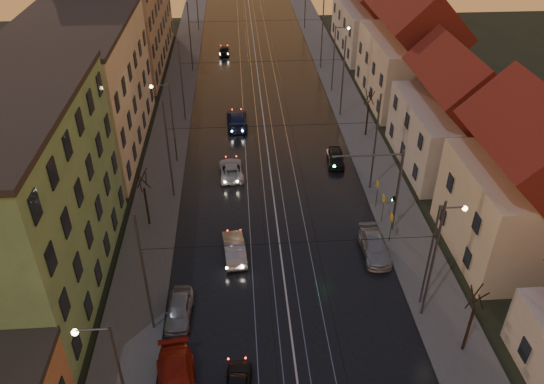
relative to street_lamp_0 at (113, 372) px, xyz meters
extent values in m
cube|color=black|center=(9.10, 38.00, -4.87)|extent=(16.00, 120.00, 0.04)
cube|color=#4C4C4C|center=(-0.90, 38.00, -4.81)|extent=(4.00, 120.00, 0.15)
cube|color=#4C4C4C|center=(19.10, 38.00, -4.81)|extent=(4.00, 120.00, 0.15)
cube|color=gray|center=(6.90, 38.00, -4.83)|extent=(0.06, 120.00, 0.03)
cube|color=gray|center=(8.33, 38.00, -4.83)|extent=(0.06, 120.00, 0.03)
cube|color=gray|center=(9.87, 38.00, -4.83)|extent=(0.06, 120.00, 0.03)
cube|color=gray|center=(11.30, 38.00, -4.83)|extent=(0.06, 120.00, 0.03)
cube|color=#5B8856|center=(-8.40, 12.00, 1.61)|extent=(10.00, 18.00, 13.00)
cube|color=beige|center=(-8.40, 32.00, 1.11)|extent=(10.00, 20.00, 12.00)
cube|color=tan|center=(-8.40, 56.00, 2.11)|extent=(10.00, 24.00, 14.00)
cube|color=beige|center=(26.10, 13.00, -1.39)|extent=(8.50, 10.00, 7.00)
pyramid|color=#5E1C15|center=(26.10, 13.00, 4.01)|extent=(8.67, 10.20, 3.80)
cube|color=#BAB4AC|center=(26.10, 26.00, -1.89)|extent=(9.00, 12.00, 6.00)
pyramid|color=#5E1C15|center=(26.10, 26.00, 2.71)|extent=(9.18, 12.24, 3.20)
cube|color=beige|center=(26.10, 41.00, -1.14)|extent=(9.00, 14.00, 7.50)
pyramid|color=#5E1C15|center=(26.10, 41.00, 4.61)|extent=(9.18, 14.28, 4.00)
cube|color=#BAB4AC|center=(26.10, 59.00, -1.64)|extent=(9.00, 16.00, 6.50)
cylinder|color=#595B60|center=(0.50, 7.00, -0.39)|extent=(0.16, 0.16, 9.00)
cylinder|color=#595B60|center=(17.70, 7.00, -0.39)|extent=(0.16, 0.16, 9.00)
cylinder|color=#595B60|center=(0.50, 22.00, -0.39)|extent=(0.16, 0.16, 9.00)
cylinder|color=#595B60|center=(17.70, 22.00, -0.39)|extent=(0.16, 0.16, 9.00)
cylinder|color=#595B60|center=(0.50, 37.00, -0.39)|extent=(0.16, 0.16, 9.00)
cylinder|color=#595B60|center=(17.70, 37.00, -0.39)|extent=(0.16, 0.16, 9.00)
cylinder|color=#595B60|center=(0.50, 52.00, -0.39)|extent=(0.16, 0.16, 9.00)
cylinder|color=#595B60|center=(17.70, 52.00, -0.39)|extent=(0.16, 0.16, 9.00)
cylinder|color=#595B60|center=(0.50, 70.00, -0.39)|extent=(0.16, 0.16, 9.00)
cylinder|color=#595B60|center=(17.70, 70.00, -0.39)|extent=(0.16, 0.16, 9.00)
cylinder|color=#595B60|center=(0.30, 0.00, -0.89)|extent=(0.14, 0.14, 8.00)
cylinder|color=#595B60|center=(-0.50, 0.00, 2.91)|extent=(1.60, 0.10, 0.10)
sphere|color=#FFD88C|center=(-1.22, 0.00, 2.81)|extent=(0.32, 0.32, 0.32)
cylinder|color=#595B60|center=(17.90, 8.00, -0.89)|extent=(0.14, 0.14, 8.00)
cylinder|color=#595B60|center=(18.70, 8.00, 2.91)|extent=(1.60, 0.10, 0.10)
sphere|color=#FFD88C|center=(19.42, 8.00, 2.81)|extent=(0.32, 0.32, 0.32)
cylinder|color=#595B60|center=(0.30, 28.00, -0.89)|extent=(0.14, 0.14, 8.00)
cylinder|color=#595B60|center=(-0.50, 28.00, 2.91)|extent=(1.60, 0.10, 0.10)
sphere|color=#FFD88C|center=(-1.22, 28.00, 2.81)|extent=(0.32, 0.32, 0.32)
cylinder|color=#595B60|center=(17.90, 44.00, -0.89)|extent=(0.14, 0.14, 8.00)
cylinder|color=#595B60|center=(18.70, 44.00, 2.91)|extent=(1.60, 0.10, 0.10)
sphere|color=#FFD88C|center=(19.42, 44.00, 2.81)|extent=(0.32, 0.32, 0.32)
cylinder|color=#595B60|center=(18.10, 16.00, -1.29)|extent=(0.20, 0.20, 7.20)
cylinder|color=#595B60|center=(15.50, 16.00, 2.01)|extent=(5.20, 0.14, 0.14)
imported|color=black|center=(13.10, 16.00, 1.41)|extent=(0.15, 0.18, 0.90)
sphere|color=#19FF3F|center=(13.10, 15.88, 1.26)|extent=(0.20, 0.20, 0.20)
cylinder|color=black|center=(-1.10, 18.00, -3.14)|extent=(0.18, 0.18, 3.50)
cylinder|color=black|center=(-0.86, 18.09, -0.59)|extent=(0.37, 0.92, 1.61)
cylinder|color=black|center=(-1.18, 18.23, -0.59)|extent=(0.91, 0.40, 1.61)
cylinder|color=black|center=(-1.33, 17.91, -0.59)|extent=(0.37, 0.92, 1.61)
cylinder|color=black|center=(-0.97, 17.78, -0.59)|extent=(0.84, 0.54, 1.62)
cylinder|color=black|center=(19.30, 4.00, -3.14)|extent=(0.18, 0.18, 3.50)
cylinder|color=black|center=(19.54, 4.09, -0.59)|extent=(0.37, 0.92, 1.61)
cylinder|color=black|center=(19.22, 4.23, -0.59)|extent=(0.91, 0.40, 1.61)
cylinder|color=black|center=(19.07, 3.91, -0.59)|extent=(0.37, 0.92, 1.61)
cylinder|color=black|center=(19.43, 3.78, -0.59)|extent=(0.84, 0.54, 1.62)
cylinder|color=black|center=(19.50, 32.00, -3.14)|extent=(0.18, 0.18, 3.50)
cylinder|color=black|center=(19.74, 32.09, -0.59)|extent=(0.37, 0.92, 1.61)
cylinder|color=black|center=(19.42, 32.23, -0.59)|extent=(0.91, 0.40, 1.61)
cylinder|color=black|center=(19.27, 31.91, -0.59)|extent=(0.37, 0.92, 1.61)
cylinder|color=black|center=(19.63, 31.78, -0.59)|extent=(0.84, 0.54, 1.62)
imported|color=#9D9EA2|center=(5.66, 13.77, -4.18)|extent=(1.88, 4.42, 1.42)
imported|color=beige|center=(5.49, 25.14, -4.27)|extent=(2.33, 4.57, 1.24)
imported|color=navy|center=(6.16, 35.31, -4.12)|extent=(2.30, 5.36, 1.54)
imported|color=black|center=(4.65, 58.39, -4.27)|extent=(1.58, 3.66, 1.23)
imported|color=#A11E10|center=(2.35, 2.30, -4.12)|extent=(2.80, 5.48, 1.52)
imported|color=gray|center=(2.06, 7.91, -4.22)|extent=(1.79, 4.01, 1.34)
imported|color=#A3A3A8|center=(16.03, 13.24, -4.22)|extent=(1.87, 4.57, 1.32)
imported|color=black|center=(15.40, 26.57, -4.24)|extent=(1.84, 3.89, 1.29)
camera|label=1|loc=(6.33, -16.54, 20.85)|focal=35.00mm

